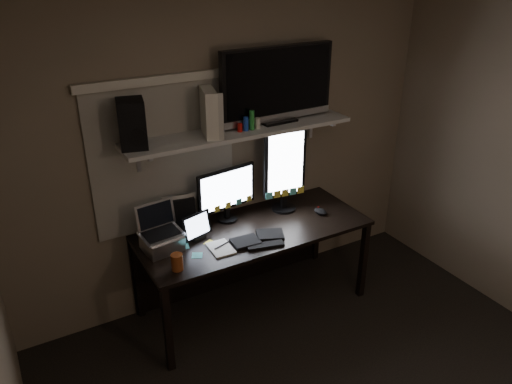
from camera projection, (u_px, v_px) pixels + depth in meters
back_wall at (230, 151)px, 3.95m from camera, size 3.60×0.00×3.60m
window_blinds at (165, 158)px, 3.67m from camera, size 1.10×0.02×1.10m
desk at (246, 241)px, 4.05m from camera, size 1.80×0.75×0.73m
wall_shelf at (240, 131)px, 3.72m from camera, size 1.80×0.35×0.03m
monitor_landscape at (227, 194)px, 3.91m from camera, size 0.52×0.12×0.45m
monitor_portrait at (285, 170)px, 4.02m from camera, size 0.36×0.11×0.71m
keyboard at (258, 238)px, 3.72m from camera, size 0.45×0.26×0.03m
mouse at (320, 211)px, 4.09m from camera, size 0.09×0.13×0.04m
notepad at (221, 248)px, 3.60m from camera, size 0.16×0.22×0.01m
tablet at (197, 227)px, 3.69m from camera, size 0.26×0.16×0.21m
file_sorter at (180, 213)px, 3.81m from camera, size 0.24×0.14×0.28m
laptop at (161, 230)px, 3.52m from camera, size 0.32×0.27×0.33m
cup at (177, 262)px, 3.35m from camera, size 0.09×0.09×0.12m
sticky_notes at (206, 247)px, 3.63m from camera, size 0.36×0.30×0.00m
tv at (278, 85)px, 3.76m from camera, size 0.96×0.20×0.57m
game_console at (209, 112)px, 3.52m from camera, size 0.15×0.29×0.33m
speaker at (132, 124)px, 3.30m from camera, size 0.22×0.25×0.32m
bottles at (249, 120)px, 3.66m from camera, size 0.24×0.08×0.15m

